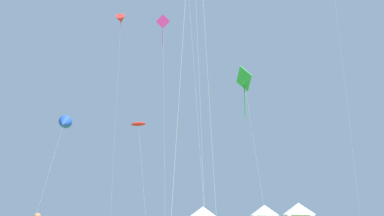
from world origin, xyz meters
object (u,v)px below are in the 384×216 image
object	(u,v)px
festival_tent_right	(203,214)
kite_magenta_diamond	(163,30)
kite_red_parafoil	(138,124)
festival_tent_center	(299,212)
kite_blue_delta	(64,123)
festival_tent_left	(265,214)
kite_red_delta	(121,20)
kite_green_diamond	(244,81)

from	to	relation	value
festival_tent_right	kite_magenta_diamond	bearing A→B (deg)	-94.95
kite_red_parafoil	kite_magenta_diamond	bearing A→B (deg)	-62.43
festival_tent_right	festival_tent_center	distance (m)	14.66
kite_blue_delta	festival_tent_left	distance (m)	33.40
kite_red_delta	festival_tent_center	size ratio (longest dim) A/B	6.80
kite_green_diamond	kite_blue_delta	bearing A→B (deg)	163.09
festival_tent_right	kite_red_delta	bearing A→B (deg)	-155.46
festival_tent_right	festival_tent_center	xyz separation A→B (m)	(14.66, 0.00, 0.29)
kite_green_diamond	kite_red_parafoil	xyz separation A→B (m)	(-12.79, 11.15, -1.36)
festival_tent_left	kite_blue_delta	bearing A→B (deg)	-137.33
kite_green_diamond	festival_tent_center	distance (m)	31.36
kite_blue_delta	festival_tent_left	size ratio (longest dim) A/B	2.78
festival_tent_left	festival_tent_center	distance (m)	5.17
festival_tent_left	festival_tent_center	bearing A→B (deg)	0.00
kite_red_parafoil	festival_tent_left	distance (m)	25.49
kite_green_diamond	festival_tent_center	size ratio (longest dim) A/B	3.06
kite_green_diamond	kite_magenta_diamond	size ratio (longest dim) A/B	0.67
festival_tent_left	kite_red_delta	bearing A→B (deg)	-165.24
kite_magenta_diamond	festival_tent_center	distance (m)	35.64
kite_red_parafoil	kite_red_delta	size ratio (longest dim) A/B	0.38
kite_magenta_diamond	festival_tent_right	bearing A→B (deg)	85.05
kite_magenta_diamond	festival_tent_left	world-z (taller)	kite_magenta_diamond
kite_blue_delta	kite_magenta_diamond	world-z (taller)	kite_magenta_diamond
kite_red_parafoil	kite_magenta_diamond	size ratio (longest dim) A/B	0.56
kite_red_delta	festival_tent_right	xyz separation A→B (m)	(12.94, 5.91, -31.11)
kite_blue_delta	kite_magenta_diamond	distance (m)	15.32
kite_red_parafoil	festival_tent_center	world-z (taller)	kite_red_parafoil
kite_red_parafoil	kite_red_delta	bearing A→B (deg)	120.61
kite_magenta_diamond	festival_tent_center	xyz separation A→B (m)	(16.84, 25.10, -18.88)
kite_magenta_diamond	kite_green_diamond	bearing A→B (deg)	-17.54
kite_green_diamond	festival_tent_left	size ratio (longest dim) A/B	3.37
festival_tent_right	festival_tent_left	distance (m)	9.49
festival_tent_right	kite_blue_delta	bearing A→B (deg)	-122.86
kite_blue_delta	kite_red_parafoil	bearing A→B (deg)	34.40
kite_blue_delta	kite_green_diamond	bearing A→B (deg)	-16.91
kite_red_parafoil	festival_tent_left	bearing A→B (deg)	45.84
kite_red_delta	festival_tent_left	bearing A→B (deg)	14.76
festival_tent_left	festival_tent_center	size ratio (longest dim) A/B	0.91
kite_blue_delta	festival_tent_center	world-z (taller)	kite_blue_delta
kite_red_delta	festival_tent_left	xyz separation A→B (m)	(22.43, 5.91, -30.98)
kite_red_delta	festival_tent_center	bearing A→B (deg)	12.08
festival_tent_center	kite_red_delta	bearing A→B (deg)	-167.92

